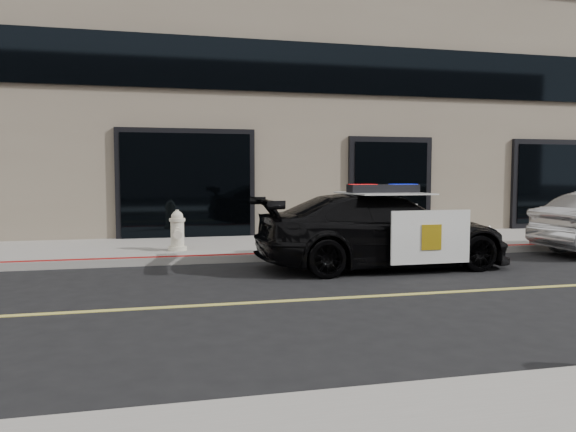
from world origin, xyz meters
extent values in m
plane|color=black|center=(0.00, 0.00, 0.00)|extent=(120.00, 120.00, 0.00)
cube|color=gray|center=(0.00, 5.25, 0.07)|extent=(60.00, 3.50, 0.15)
cube|color=#756856|center=(0.00, 10.50, 6.00)|extent=(60.00, 7.00, 12.00)
imported|color=black|center=(2.31, 2.29, 0.69)|extent=(1.98, 4.76, 1.37)
cube|color=white|center=(2.77, 1.31, 0.66)|extent=(1.47, 0.04, 0.92)
cube|color=white|center=(2.76, 3.28, 0.66)|extent=(1.47, 0.04, 0.92)
cube|color=white|center=(2.31, 2.29, 1.39)|extent=(1.38, 1.66, 0.02)
cube|color=gold|center=(2.77, 1.28, 0.66)|extent=(0.37, 0.01, 0.44)
cube|color=black|center=(2.31, 2.29, 1.47)|extent=(1.32, 0.35, 0.16)
cube|color=red|center=(1.91, 2.29, 1.48)|extent=(0.46, 0.30, 0.15)
cube|color=#0C19CC|center=(2.71, 2.29, 1.48)|extent=(0.46, 0.30, 0.15)
cylinder|color=beige|center=(-1.34, 4.46, 0.19)|extent=(0.38, 0.38, 0.09)
cylinder|color=beige|center=(-1.34, 4.46, 0.50)|extent=(0.28, 0.28, 0.53)
cylinder|color=beige|center=(-1.34, 4.46, 0.79)|extent=(0.33, 0.33, 0.06)
sphere|color=beige|center=(-1.34, 4.46, 0.85)|extent=(0.24, 0.24, 0.24)
cylinder|color=beige|center=(-1.34, 4.46, 0.96)|extent=(0.07, 0.07, 0.07)
cylinder|color=beige|center=(-1.34, 4.64, 0.58)|extent=(0.14, 0.13, 0.14)
cylinder|color=beige|center=(-1.34, 4.28, 0.58)|extent=(0.14, 0.13, 0.14)
cylinder|color=beige|center=(-1.34, 4.25, 0.50)|extent=(0.18, 0.15, 0.18)
camera|label=1|loc=(-1.81, -7.36, 1.74)|focal=35.00mm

